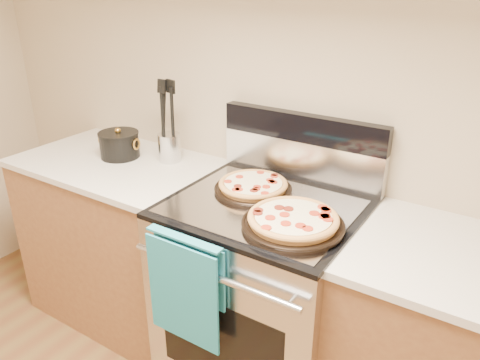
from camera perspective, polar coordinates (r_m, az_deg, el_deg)
The scene contains 15 objects.
wall_back at distance 2.04m, azimuth 8.43°, elevation 11.75°, with size 4.00×4.00×0.00m, color tan.
range_body at distance 2.14m, azimuth 2.85°, elevation -14.28°, with size 0.76×0.68×0.90m, color #B7B7BC.
oven_window at distance 1.92m, azimuth -2.48°, elevation -19.48°, with size 0.56×0.01×0.40m, color black.
cooktop at distance 1.89m, azimuth 3.13°, elevation -3.23°, with size 0.76×0.68×0.02m, color black.
backsplash_lower at distance 2.10m, azimuth 7.42°, elevation 2.47°, with size 0.76×0.06×0.18m, color silver.
backsplash_upper at distance 2.05m, azimuth 7.64°, elevation 6.37°, with size 0.76×0.06×0.12m, color black.
oven_handle at distance 1.68m, azimuth -3.49°, elevation -11.51°, with size 0.03×0.03×0.70m, color silver.
dish_towel at distance 1.79m, azimuth -6.59°, elevation -12.86°, with size 0.32×0.05×0.42m, color #1C698C, non-canonical shape.
foil_sheet at distance 1.86m, azimuth 2.68°, elevation -3.23°, with size 0.70×0.55×0.01m, color gray.
cabinet_left at distance 2.63m, azimuth -13.77°, elevation -7.30°, with size 1.00×0.62×0.88m, color brown.
countertop_left at distance 2.43m, azimuth -14.81°, elevation 1.95°, with size 1.02×0.64×0.03m, color beige.
pepperoni_pizza_back at distance 1.97m, azimuth 1.61°, elevation -0.75°, with size 0.32×0.32×0.04m, color #A87233, non-canonical shape.
pepperoni_pizza_front at distance 1.71m, azimuth 6.49°, elevation -4.96°, with size 0.37×0.37×0.05m, color #A87233, non-canonical shape.
utensil_crock at distance 2.35m, azimuth -8.59°, elevation 3.95°, with size 0.11×0.11×0.14m, color silver.
saucepan at distance 2.45m, azimuth -14.48°, elevation 4.07°, with size 0.20×0.20×0.12m, color black.
Camera 1 is at (0.82, 0.18, 1.77)m, focal length 35.00 mm.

